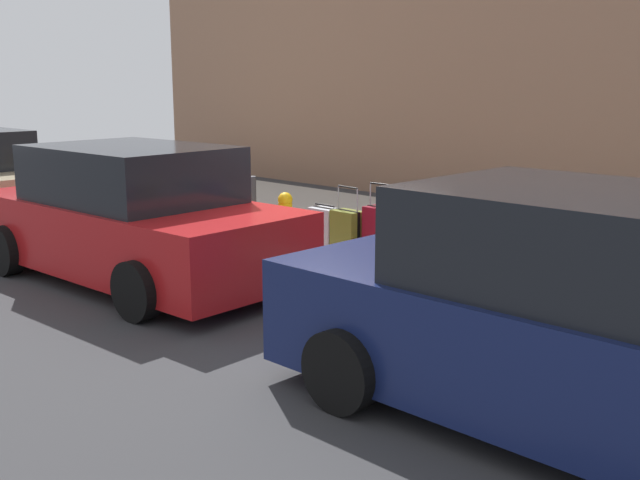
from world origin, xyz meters
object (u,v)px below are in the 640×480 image
object	(u,v)px
suitcase_navy_4	(469,250)
parked_car_navy_0	(590,322)
suitcase_red_6	(400,247)
suitcase_maroon_7	(378,235)
suitcase_teal_3	(502,257)
suitcase_olive_1	(580,277)
fire_hydrant	(285,217)
suitcase_maroon_0	(626,292)
bollard_post	(251,208)
suitcase_silver_2	(536,270)
suitcase_olive_8	(347,234)
parked_car_red_1	(133,218)
suitcase_silver_9	(325,230)
suitcase_black_5	(435,252)

from	to	relation	value
suitcase_navy_4	parked_car_navy_0	size ratio (longest dim) A/B	0.21
suitcase_red_6	suitcase_maroon_7	bearing A→B (deg)	-12.48
suitcase_maroon_7	suitcase_teal_3	bearing A→B (deg)	178.75
suitcase_olive_1	suitcase_maroon_7	world-z (taller)	suitcase_maroon_7
suitcase_maroon_7	fire_hydrant	bearing A→B (deg)	1.32
fire_hydrant	parked_car_navy_0	xyz separation A→B (m)	(-5.66, 2.33, 0.27)
suitcase_maroon_0	bollard_post	bearing A→B (deg)	1.05
suitcase_silver_2	suitcase_teal_3	world-z (taller)	suitcase_teal_3
suitcase_maroon_0	suitcase_red_6	world-z (taller)	suitcase_red_6
suitcase_olive_1	suitcase_teal_3	xyz separation A→B (m)	(0.92, -0.02, 0.06)
suitcase_maroon_0	suitcase_navy_4	xyz separation A→B (m)	(1.86, -0.06, 0.11)
suitcase_olive_8	fire_hydrant	xyz separation A→B (m)	(1.27, -0.06, 0.07)
parked_car_red_1	suitcase_teal_3	bearing A→B (deg)	-148.11
suitcase_olive_8	parked_car_red_1	distance (m)	2.73
suitcase_silver_9	suitcase_maroon_0	bearing A→B (deg)	179.50
suitcase_maroon_7	suitcase_olive_8	size ratio (longest dim) A/B	1.08
suitcase_red_6	parked_car_navy_0	distance (m)	4.20
suitcase_maroon_0	suitcase_maroon_7	world-z (taller)	suitcase_maroon_7
suitcase_maroon_7	suitcase_olive_8	world-z (taller)	suitcase_maroon_7
suitcase_maroon_7	suitcase_silver_9	xyz separation A→B (m)	(0.91, 0.05, -0.06)
suitcase_silver_2	suitcase_black_5	bearing A→B (deg)	-1.35
suitcase_silver_2	suitcase_maroon_7	size ratio (longest dim) A/B	0.68
suitcase_olive_1	bollard_post	world-z (taller)	suitcase_olive_1
fire_hydrant	suitcase_navy_4	bearing A→B (deg)	-179.82
fire_hydrant	suitcase_olive_8	bearing A→B (deg)	177.08
suitcase_teal_3	suitcase_black_5	xyz separation A→B (m)	(0.92, -0.00, -0.09)
suitcase_navy_4	suitcase_maroon_7	world-z (taller)	suitcase_maroon_7
suitcase_olive_1	suitcase_silver_9	distance (m)	3.66
suitcase_olive_1	parked_car_red_1	size ratio (longest dim) A/B	0.21
suitcase_red_6	suitcase_maroon_7	world-z (taller)	suitcase_maroon_7
parked_car_red_1	bollard_post	bearing A→B (deg)	-80.23
suitcase_red_6	suitcase_olive_8	world-z (taller)	suitcase_olive_8
suitcase_teal_3	suitcase_maroon_7	world-z (taller)	suitcase_teal_3
suitcase_navy_4	suitcase_maroon_0	bearing A→B (deg)	178.19
suitcase_olive_1	suitcase_black_5	world-z (taller)	suitcase_olive_1
suitcase_maroon_7	parked_car_navy_0	bearing A→B (deg)	149.01
parked_car_navy_0	suitcase_teal_3	bearing A→B (deg)	-47.76
fire_hydrant	suitcase_maroon_0	bearing A→B (deg)	179.43
suitcase_maroon_7	parked_car_navy_0	distance (m)	4.62
suitcase_black_5	suitcase_silver_9	bearing A→B (deg)	0.52
suitcase_red_6	suitcase_silver_9	xyz separation A→B (m)	(1.35, -0.04, 0.02)
suitcase_maroon_0	fire_hydrant	size ratio (longest dim) A/B	0.81
suitcase_red_6	suitcase_olive_8	size ratio (longest dim) A/B	0.84
suitcase_olive_8	suitcase_silver_9	distance (m)	0.47
suitcase_maroon_0	parked_car_red_1	xyz separation A→B (m)	(5.16, 2.28, 0.37)
suitcase_maroon_0	suitcase_black_5	xyz separation A→B (m)	(2.33, -0.05, 0.02)
suitcase_silver_2	suitcase_red_6	xyz separation A→B (m)	(1.83, 0.03, -0.03)
fire_hydrant	bollard_post	world-z (taller)	bollard_post
suitcase_silver_2	suitcase_silver_9	distance (m)	3.18
suitcase_black_5	suitcase_red_6	distance (m)	0.48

